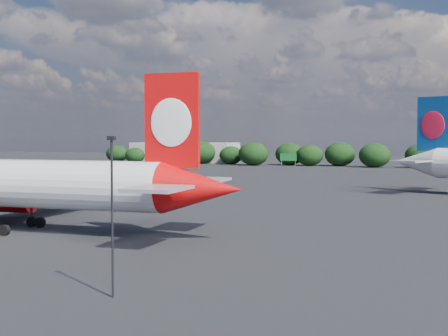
% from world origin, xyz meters
% --- Properties ---
extents(ground, '(500.00, 500.00, 0.00)m').
position_xyz_m(ground, '(0.00, 60.00, 0.00)').
color(ground, black).
rests_on(ground, ground).
extents(qantas_airliner, '(53.14, 50.44, 17.39)m').
position_xyz_m(qantas_airliner, '(-11.98, 17.91, 5.30)').
color(qantas_airliner, white).
rests_on(qantas_airliner, ground).
extents(apron_lamp_post, '(0.55, 0.30, 10.90)m').
position_xyz_m(apron_lamp_post, '(13.82, -4.26, 6.10)').
color(apron_lamp_post, black).
rests_on(apron_lamp_post, ground).
extents(terminal_building, '(42.00, 16.00, 8.00)m').
position_xyz_m(terminal_building, '(-65.00, 192.00, 4.00)').
color(terminal_building, '#9D9487').
rests_on(terminal_building, ground).
extents(highway_sign, '(6.00, 0.30, 4.50)m').
position_xyz_m(highway_sign, '(-18.00, 176.00, 3.13)').
color(highway_sign, '#136125').
rests_on(highway_sign, ground).
extents(billboard_yellow, '(5.00, 0.30, 5.50)m').
position_xyz_m(billboard_yellow, '(12.00, 182.00, 3.87)').
color(billboard_yellow, gold).
rests_on(billboard_yellow, ground).
extents(horizon_treeline, '(204.91, 16.29, 8.87)m').
position_xyz_m(horizon_treeline, '(3.88, 179.90, 3.99)').
color(horizon_treeline, black).
rests_on(horizon_treeline, ground).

